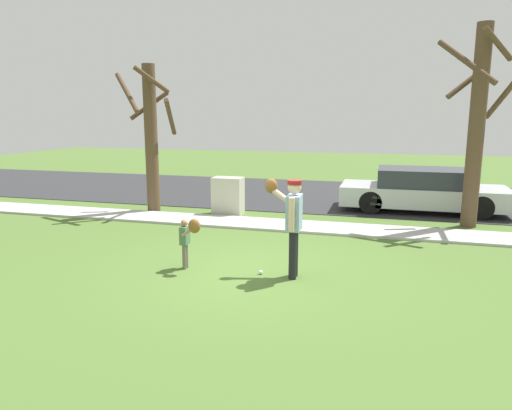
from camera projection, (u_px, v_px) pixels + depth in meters
The scene contains 10 objects.
ground_plane at pixel (292, 228), 11.58m from camera, with size 48.00×48.00×0.00m, color #4C6B2D.
sidewalk_strip at pixel (292, 226), 11.67m from camera, with size 36.00×1.20×0.06m, color #B2B2AD.
road_surface at pixel (320, 194), 16.40m from camera, with size 36.00×6.80×0.02m, color #2D2D30.
person_adult at pixel (292, 217), 7.88m from camera, with size 0.69×0.61×1.69m.
person_child at pixel (188, 235), 8.34m from camera, with size 0.42×0.37×0.97m.
baseball at pixel (261, 272), 8.19m from camera, with size 0.07×0.07×0.07m, color white.
utility_cabinet at pixel (228, 196), 13.06m from camera, with size 0.83×0.51×1.05m, color beige.
street_tree_near at pixel (477, 121), 11.21m from camera, with size 1.84×1.88×4.87m.
street_tree_far at pixel (151, 134), 13.12m from camera, with size 1.84×1.88×4.13m.
parked_sedan_silver at pixel (423, 190), 13.43m from camera, with size 4.60×1.80×1.23m.
Camera 1 is at (2.18, -7.58, 2.75)m, focal length 32.79 mm.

